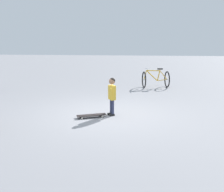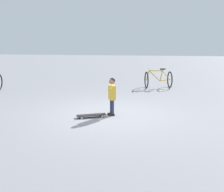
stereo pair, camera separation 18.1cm
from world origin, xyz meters
TOP-DOWN VIEW (x-y plane):
  - ground_plane at (0.00, 0.00)m, footprint 50.00×50.00m
  - child_person at (-0.03, -0.13)m, footprint 0.41×0.26m
  - skateboard at (-0.32, 0.41)m, footprint 0.47×0.81m
  - bicycle_mid at (4.32, -1.60)m, footprint 0.90×1.19m

SIDE VIEW (x-z plane):
  - ground_plane at x=0.00m, z-range 0.00..0.00m
  - skateboard at x=-0.32m, z-range 0.02..0.10m
  - bicycle_mid at x=4.32m, z-range -0.04..0.80m
  - child_person at x=-0.03m, z-range 0.13..1.19m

